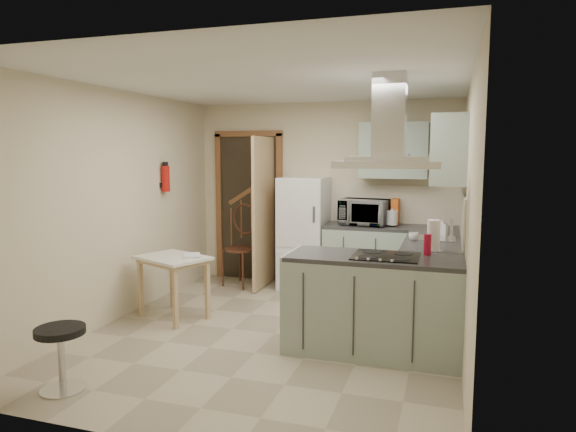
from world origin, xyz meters
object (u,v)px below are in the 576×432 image
(peninsula, at_px, (374,304))
(extractor_hood, at_px, (388,165))
(fridge, at_px, (304,233))
(drop_leaf_table, at_px, (174,287))
(microwave, at_px, (364,212))
(bentwood_chair, at_px, (241,249))
(stool, at_px, (61,358))

(peninsula, xyz_separation_m, extractor_hood, (0.10, 0.00, 1.27))
(fridge, height_order, extractor_hood, extractor_hood)
(fridge, bearing_deg, extractor_hood, -56.21)
(peninsula, distance_m, drop_leaf_table, 2.27)
(peninsula, bearing_deg, microwave, 102.03)
(fridge, height_order, bentwood_chair, fridge)
(peninsula, relative_size, stool, 3.08)
(drop_leaf_table, bearing_deg, peninsula, 14.49)
(bentwood_chair, bearing_deg, drop_leaf_table, -78.39)
(fridge, distance_m, drop_leaf_table, 1.99)
(drop_leaf_table, height_order, stool, drop_leaf_table)
(peninsula, bearing_deg, fridge, 121.74)
(extractor_hood, distance_m, bentwood_chair, 3.10)
(stool, bearing_deg, peninsula, 34.30)
(extractor_hood, height_order, stool, extractor_hood)
(extractor_hood, bearing_deg, bentwood_chair, 139.74)
(fridge, relative_size, extractor_hood, 1.67)
(drop_leaf_table, distance_m, stool, 1.81)
(drop_leaf_table, bearing_deg, stool, -65.16)
(extractor_hood, bearing_deg, stool, -146.88)
(fridge, bearing_deg, stool, -105.36)
(fridge, xyz_separation_m, microwave, (0.80, -0.00, 0.31))
(extractor_hood, bearing_deg, microwave, 104.77)
(microwave, bearing_deg, stool, -110.64)
(extractor_hood, height_order, microwave, extractor_hood)
(drop_leaf_table, relative_size, microwave, 1.24)
(microwave, bearing_deg, bentwood_chair, -169.25)
(drop_leaf_table, xyz_separation_m, stool, (0.07, -1.81, -0.09))
(bentwood_chair, height_order, microwave, microwave)
(drop_leaf_table, bearing_deg, microwave, 64.83)
(bentwood_chair, bearing_deg, peninsula, -23.74)
(fridge, xyz_separation_m, extractor_hood, (1.32, -1.98, 0.97))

